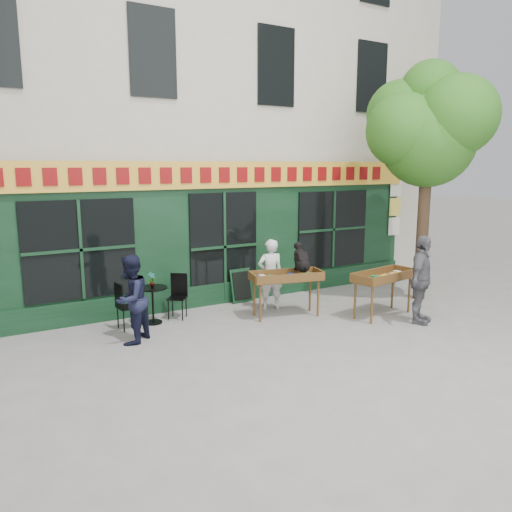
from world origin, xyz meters
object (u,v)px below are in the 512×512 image
object	(u,v)px
book_cart_right	(384,279)
man_left	(131,299)
book_cart_center	(286,279)
woman	(270,274)
bistro_table	(153,298)
dog	(301,256)
man_right	(421,280)

from	to	relation	value
book_cart_right	man_left	size ratio (longest dim) A/B	0.96
man_left	book_cart_center	bearing A→B (deg)	136.63
book_cart_center	woman	size ratio (longest dim) A/B	1.00
woman	bistro_table	xyz separation A→B (m)	(-2.64, 0.31, -0.26)
dog	woman	distance (m)	0.92
dog	man_right	distance (m)	2.50
man_right	man_left	size ratio (longest dim) A/B	1.12
woman	bistro_table	bearing A→B (deg)	6.39
book_cart_right	book_cart_center	bearing A→B (deg)	142.17
woman	book_cart_right	size ratio (longest dim) A/B	1.01
book_cart_center	bistro_table	bearing A→B (deg)	173.11
book_cart_right	man_right	xyz separation A→B (m)	(0.30, -0.75, 0.09)
book_cart_center	dog	distance (m)	0.59
book_cart_center	man_right	xyz separation A→B (m)	(2.13, -1.76, 0.09)
dog	book_cart_right	distance (m)	1.82
book_cart_center	book_cart_right	size ratio (longest dim) A/B	1.02
man_right	book_cart_center	bearing A→B (deg)	111.51
man_left	bistro_table	bearing A→B (deg)	-170.20
book_cart_right	bistro_table	world-z (taller)	book_cart_right
woman	bistro_table	world-z (taller)	woman
book_cart_center	bistro_table	size ratio (longest dim) A/B	2.11
book_cart_center	dog	size ratio (longest dim) A/B	2.67
book_cart_center	man_left	size ratio (longest dim) A/B	0.98
book_cart_center	bistro_table	world-z (taller)	book_cart_center
man_right	man_left	bearing A→B (deg)	132.68
book_cart_right	dog	bearing A→B (deg)	138.09
book_cart_right	bistro_table	xyz separation A→B (m)	(-4.47, 1.97, -0.28)
woman	bistro_table	distance (m)	2.67
book_cart_right	man_left	world-z (taller)	man_left
dog	bistro_table	xyz separation A→B (m)	(-2.99, 1.01, -0.75)
book_cart_center	woman	xyz separation A→B (m)	(0.00, 0.65, -0.02)
book_cart_center	man_right	size ratio (longest dim) A/B	0.88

